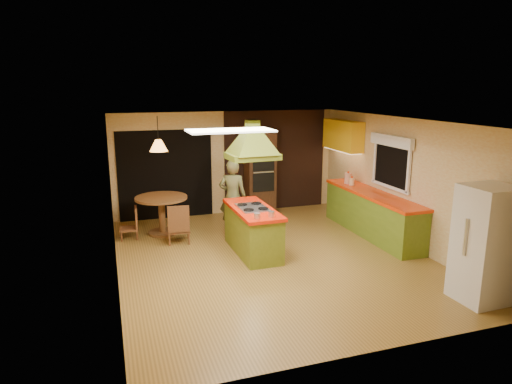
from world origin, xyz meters
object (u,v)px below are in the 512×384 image
object	(u,v)px
wall_oven	(260,172)
man	(233,197)
dining_table	(162,208)
refrigerator	(486,244)
kitchen_island	(253,230)
canister_large	(348,178)

from	to	relation	value
wall_oven	man	bearing A→B (deg)	-127.21
wall_oven	dining_table	xyz separation A→B (m)	(-2.50, -0.90, -0.46)
dining_table	wall_oven	bearing A→B (deg)	19.76
man	refrigerator	xyz separation A→B (m)	(2.65, -4.16, 0.07)
dining_table	man	bearing A→B (deg)	-16.98
kitchen_island	man	distance (m)	1.28
man	canister_large	size ratio (longest dim) A/B	6.65
man	dining_table	xyz separation A→B (m)	(-1.44, 0.44, -0.22)
dining_table	canister_large	bearing A→B (deg)	-6.57
wall_oven	canister_large	world-z (taller)	wall_oven
dining_table	canister_large	size ratio (longest dim) A/B	4.55
kitchen_island	wall_oven	world-z (taller)	wall_oven
refrigerator	wall_oven	world-z (taller)	wall_oven
wall_oven	refrigerator	bearing A→B (deg)	-72.79
refrigerator	dining_table	distance (m)	6.16
kitchen_island	dining_table	size ratio (longest dim) A/B	1.60
canister_large	dining_table	bearing A→B (deg)	173.43
man	dining_table	world-z (taller)	man
kitchen_island	refrigerator	size ratio (longest dim) A/B	1.01
kitchen_island	man	xyz separation A→B (m)	(-0.05, 1.22, 0.36)
man	wall_oven	world-z (taller)	wall_oven
refrigerator	wall_oven	size ratio (longest dim) A/B	0.84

